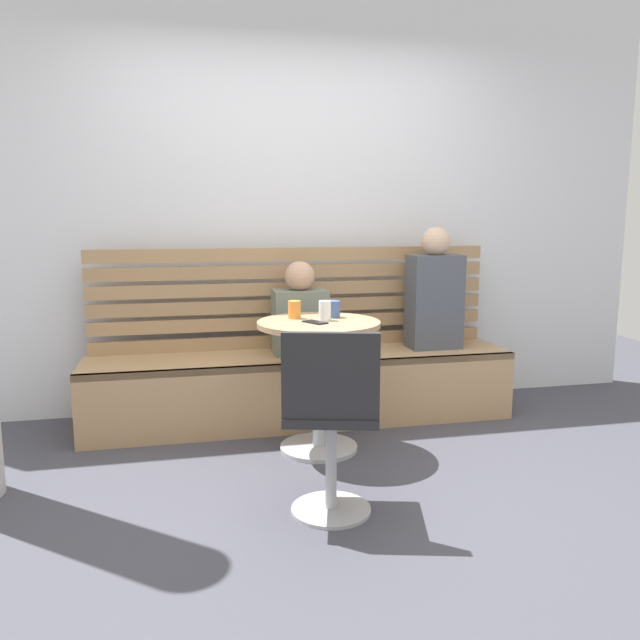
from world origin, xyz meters
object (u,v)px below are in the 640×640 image
Objects in this scene: person_child_left at (301,314)px; booth_bench at (302,388)px; cup_tumbler_orange at (294,310)px; white_chair at (331,416)px; phone_on_table at (315,322)px; cup_water_clear at (325,311)px; person_adult at (434,294)px; cup_mug_blue at (333,309)px; cafe_table at (320,360)px.

booth_bench is at bearing -95.89° from person_child_left.
cup_tumbler_orange reaches higher than booth_bench.
phone_on_table is at bearing 83.00° from white_chair.
person_child_left is (0.00, 0.04, 0.48)m from booth_bench.
cup_water_clear is 0.11m from phone_on_table.
person_adult reaches higher than cup_mug_blue.
cup_tumbler_orange is at bearing -157.68° from person_adult.
phone_on_table reaches higher than booth_bench.
phone_on_table is (0.09, 0.76, 0.28)m from white_chair.
person_adult is 1.01m from cup_water_clear.
person_adult is at bearing 31.18° from cup_water_clear.
cup_tumbler_orange is at bearing 133.36° from cafe_table.
cup_mug_blue reaches higher than phone_on_table.
cafe_table is at bearing -89.45° from booth_bench.
person_adult is at bearing -0.88° from person_child_left.
cup_tumbler_orange is (0.01, 0.94, 0.33)m from white_chair.
white_chair is 1.01m from cup_mug_blue.
person_adult reaches higher than phone_on_table.
person_adult reaches higher than person_child_left.
white_chair is 0.99m from cup_tumbler_orange.
cafe_table is 0.28m from cup_water_clear.
cup_mug_blue is at bearing 48.24° from cafe_table.
cup_tumbler_orange is at bearing -105.16° from person_child_left.
cup_tumbler_orange is (-0.11, -0.39, 0.57)m from booth_bench.
cup_water_clear is 0.12m from cup_mug_blue.
cup_tumbler_orange is at bearing 84.48° from phone_on_table.
person_child_left is at bearing 179.12° from person_adult.
cup_mug_blue is (0.11, -0.40, 0.57)m from booth_bench.
cup_mug_blue is (0.10, 0.11, 0.27)m from cafe_table.
person_child_left is (0.13, 1.37, 0.23)m from white_chair.
cup_mug_blue reaches higher than cafe_table.
phone_on_table is (-0.14, -0.17, -0.04)m from cup_mug_blue.
white_chair is (-0.13, -0.81, -0.05)m from cafe_table.
person_adult is 1.10m from cup_tumbler_orange.
person_child_left is (-0.00, 0.56, 0.18)m from cafe_table.
cup_mug_blue is (0.23, 0.93, 0.32)m from white_chair.
cafe_table is at bearing -89.91° from person_child_left.
cup_water_clear is at bearing -86.31° from person_child_left.
person_child_left is at bearing 103.08° from cup_mug_blue.
person_child_left reaches higher than cup_water_clear.
cup_tumbler_orange is at bearing -106.04° from booth_bench.
person_adult reaches higher than cup_tumbler_orange.
person_adult reaches higher than cup_water_clear.
cup_water_clear is 0.19m from cup_tumbler_orange.
white_chair is at bearing -95.36° from booth_bench.
cup_water_clear reaches higher than phone_on_table.
phone_on_table is (-0.03, -0.57, 0.52)m from booth_bench.
booth_bench is 0.60m from cafe_table.
cafe_table reaches higher than booth_bench.
cup_water_clear is (0.16, 0.83, 0.33)m from white_chair.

